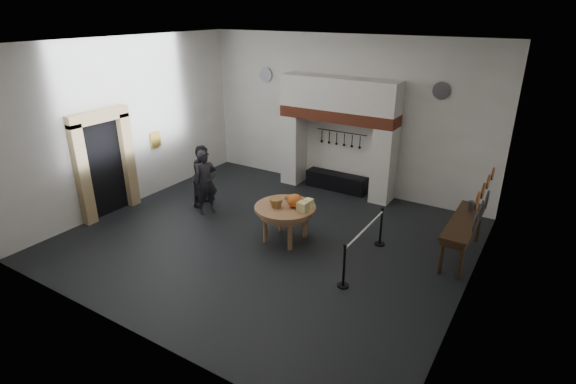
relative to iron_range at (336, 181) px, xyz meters
The scene contains 39 objects.
floor 3.73m from the iron_range, 90.00° to the right, with size 9.00×8.00×0.02m, color black.
ceiling 5.65m from the iron_range, 90.00° to the right, with size 9.00×8.00×0.02m, color silver.
wall_back 2.02m from the iron_range, 90.00° to the left, with size 9.00×0.02×4.50m, color white.
wall_front 7.97m from the iron_range, 90.00° to the right, with size 9.00×0.02×4.50m, color white.
wall_left 6.17m from the iron_range, 140.42° to the right, with size 0.02×8.00×4.50m, color white.
wall_right 6.17m from the iron_range, 39.58° to the right, with size 0.02×8.00×4.50m, color white.
chimney_pier_left 1.69m from the iron_range, behind, with size 0.55×0.70×2.15m, color silver.
chimney_pier_right 1.69m from the iron_range, ahead, with size 0.55×0.70×2.15m, color silver.
hearth_brick_band 2.06m from the iron_range, 90.00° to the right, with size 3.50×0.72×0.32m, color #9E442B.
chimney_hood 2.67m from the iron_range, 90.00° to the right, with size 3.50×0.70×0.90m, color silver.
iron_range is the anchor object (origin of this frame).
utensil_rail 1.51m from the iron_range, 90.00° to the left, with size 0.02×0.02×1.60m, color black.
door_recess 6.58m from the iron_range, 133.44° to the right, with size 0.04×1.10×2.50m, color black.
door_jamb_near 7.05m from the iron_range, 128.94° to the right, with size 0.22×0.30×2.60m, color tan.
door_jamb_far 6.04m from the iron_range, 137.45° to the right, with size 0.22×0.30×2.60m, color tan.
door_lintel 6.87m from the iron_range, 132.86° to the right, with size 0.22×1.70×0.30m, color tan.
wall_plaque 5.49m from the iron_range, 146.73° to the right, with size 0.05×0.34×0.44m, color gold.
work_table 3.61m from the iron_range, 83.86° to the right, with size 1.44×1.44×0.07m, color #B07653.
pumpkin 3.57m from the iron_range, 80.41° to the right, with size 0.36×0.36×0.31m, color orange.
cheese_block_big 3.77m from the iron_range, 76.21° to the right, with size 0.22×0.22×0.24m, color #DACE82.
cheese_block_small 3.48m from the iron_range, 75.33° to the right, with size 0.18×0.18×0.20m, color #FBFA96.
wicker_basket 3.77m from the iron_range, 86.42° to the right, with size 0.32×0.32×0.22m, color #976537.
bread_loaf 3.27m from the iron_range, 84.97° to the right, with size 0.31×0.18×0.13m, color olive.
visitor_near 4.07m from the iron_range, 123.60° to the right, with size 0.64×0.42×1.75m, color black.
visitor_far 3.99m from the iron_range, 131.68° to the right, with size 0.83×0.65×1.72m, color black.
side_table 4.67m from the iron_range, 27.65° to the right, with size 0.55×2.20×0.06m, color #3B2715.
pewter_jug 4.45m from the iron_range, 20.68° to the right, with size 0.12×0.12×0.22m, color #434348.
copper_pan_a 5.93m from the iron_range, 38.28° to the right, with size 0.34×0.34×0.03m, color #C6662D.
copper_pan_b 5.62m from the iron_range, 33.66° to the right, with size 0.32×0.32×0.03m, color #C6662D.
copper_pan_c 5.35m from the iron_range, 28.48° to the right, with size 0.30×0.30×0.03m, color #C6662D.
copper_pan_d 5.13m from the iron_range, 22.75° to the right, with size 0.28×0.28×0.03m, color #C6662D.
pewter_plate_left 5.69m from the iron_range, 36.66° to the right, with size 0.40×0.40×0.03m, color #4C4C51.
pewter_plate_mid 5.36m from the iron_range, 31.38° to the right, with size 0.40×0.40×0.03m, color #4C4C51.
pewter_plate_right 5.08m from the iron_range, 25.42° to the right, with size 0.40×0.40×0.03m, color #4C4C51.
pewter_plate_back_left 4.01m from the iron_range, behind, with size 0.44×0.44×0.03m, color #4C4C51.
pewter_plate_back_right 4.01m from the iron_range, ahead, with size 0.44×0.44×0.03m, color #4C4C51.
barrier_post_near 5.17m from the iron_range, 62.37° to the right, with size 0.05×0.05×0.90m, color black.
barrier_post_far 3.52m from the iron_range, 47.08° to the right, with size 0.05×0.05×0.90m, color black.
barrier_rope 4.35m from the iron_range, 56.18° to the right, with size 0.04×0.04×2.00m, color white.
Camera 1 is at (5.45, -7.88, 5.19)m, focal length 28.00 mm.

